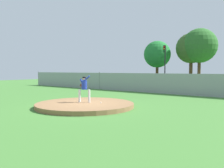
% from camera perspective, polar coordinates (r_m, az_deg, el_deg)
% --- Properties ---
extents(ground_plane, '(80.00, 80.00, 0.00)m').
position_cam_1_polar(ground_plane, '(18.51, 6.91, -3.30)').
color(ground_plane, '#427A33').
extents(asphalt_strip, '(44.00, 7.00, 0.01)m').
position_cam_1_polar(asphalt_strip, '(26.06, 16.94, -1.49)').
color(asphalt_strip, '#2B2B2D').
rests_on(asphalt_strip, ground_plane).
extents(pitchers_mound, '(5.66, 5.66, 0.24)m').
position_cam_1_polar(pitchers_mound, '(13.84, -6.53, -5.04)').
color(pitchers_mound, olive).
rests_on(pitchers_mound, ground_plane).
extents(pitcher_youth, '(0.80, 0.40, 1.60)m').
position_cam_1_polar(pitcher_youth, '(14.00, -6.74, -0.62)').
color(pitcher_youth, silver).
rests_on(pitcher_youth, pitchers_mound).
extents(baseball, '(0.07, 0.07, 0.07)m').
position_cam_1_polar(baseball, '(13.59, -2.74, -4.52)').
color(baseball, white).
rests_on(baseball, pitchers_mound).
extents(chainlink_fence, '(39.62, 0.07, 1.95)m').
position_cam_1_polar(chainlink_fence, '(21.91, 12.52, 0.10)').
color(chainlink_fence, gray).
rests_on(chainlink_fence, ground_plane).
extents(parked_car_silver, '(1.91, 4.54, 1.65)m').
position_cam_1_polar(parked_car_silver, '(31.58, -1.99, 0.92)').
color(parked_car_silver, '#B7BABF').
rests_on(parked_car_silver, ground_plane).
extents(traffic_light_near, '(0.28, 0.46, 5.35)m').
position_cam_1_polar(traffic_light_near, '(31.58, 12.61, 5.97)').
color(traffic_light_near, black).
rests_on(traffic_light_near, ground_plane).
extents(tree_broad_left, '(4.07, 4.07, 6.60)m').
position_cam_1_polar(tree_broad_left, '(36.92, 10.87, 7.02)').
color(tree_broad_left, '#4C331E').
rests_on(tree_broad_left, ground_plane).
extents(tree_slender_far, '(4.38, 4.38, 7.53)m').
position_cam_1_polar(tree_slender_far, '(36.53, 18.58, 8.14)').
color(tree_slender_far, '#4C331E').
rests_on(tree_slender_far, ground_plane).
extents(tree_leaning_west, '(4.87, 4.87, 8.04)m').
position_cam_1_polar(tree_leaning_west, '(35.99, 20.39, 8.63)').
color(tree_leaning_west, '#4C331E').
rests_on(tree_leaning_west, ground_plane).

